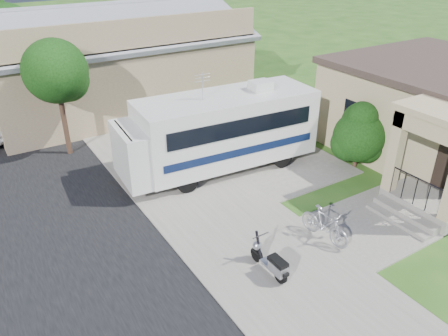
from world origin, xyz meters
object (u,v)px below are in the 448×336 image
shrub (359,134)px  bicycle (324,226)px  motorhome (220,130)px  garden_hose (381,201)px  scooter (271,262)px

shrub → bicycle: 5.25m
motorhome → garden_hose: motorhome is taller
scooter → garden_hose: size_ratio=3.67×
motorhome → garden_hose: bearing=-53.0°
scooter → garden_hose: (5.17, 0.79, -0.34)m
motorhome → scooter: bearing=-105.2°
scooter → garden_hose: scooter is taller
motorhome → garden_hose: 6.04m
bicycle → scooter: bearing=-177.7°
garden_hose → bicycle: bearing=-171.6°
shrub → garden_hose: shrub is taller
motorhome → bicycle: 5.47m
bicycle → garden_hose: bicycle is taller
shrub → bicycle: shrub is taller
garden_hose → motorhome: bearing=123.0°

